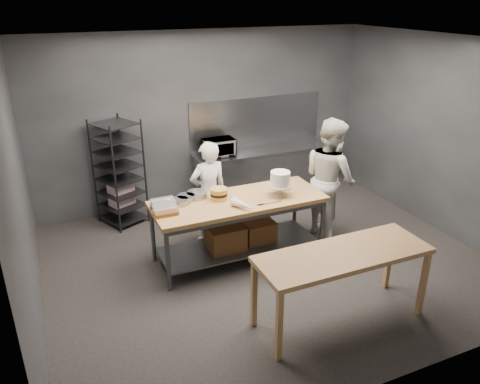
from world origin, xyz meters
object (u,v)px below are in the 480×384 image
object	(u,v)px
chef_right	(330,178)
layer_cake	(219,194)
speed_rack	(119,174)
near_counter	(343,259)
frosted_cake_stand	(280,180)
microwave	(219,147)
work_table	(239,222)
chef_behind	(209,193)

from	to	relation	value
chef_right	layer_cake	world-z (taller)	chef_right
speed_rack	layer_cake	size ratio (longest dim) A/B	7.41
near_counter	frosted_cake_stand	xyz separation A→B (m)	(0.07, 1.64, 0.34)
microwave	near_counter	bearing A→B (deg)	-89.16
work_table	near_counter	xyz separation A→B (m)	(0.51, -1.74, 0.24)
chef_behind	layer_cake	xyz separation A→B (m)	(-0.05, -0.56, 0.21)
chef_right	speed_rack	bearing A→B (deg)	57.74
work_table	near_counter	size ratio (longest dim) A/B	1.20
speed_rack	microwave	world-z (taller)	speed_rack
layer_cake	frosted_cake_stand	bearing A→B (deg)	-15.09
work_table	chef_behind	size ratio (longest dim) A/B	1.51
work_table	layer_cake	world-z (taller)	layer_cake
speed_rack	chef_behind	distance (m)	1.61
chef_behind	near_counter	bearing A→B (deg)	101.65
speed_rack	chef_behind	bearing A→B (deg)	-46.69
chef_behind	microwave	world-z (taller)	chef_behind
work_table	microwave	world-z (taller)	microwave
speed_rack	near_counter	bearing A→B (deg)	-63.22
work_table	chef_right	distance (m)	1.62
work_table	layer_cake	xyz separation A→B (m)	(-0.25, 0.12, 0.43)
work_table	speed_rack	bearing A→B (deg)	125.23
layer_cake	chef_right	bearing A→B (deg)	0.73
work_table	frosted_cake_stand	bearing A→B (deg)	-10.04
frosted_cake_stand	layer_cake	size ratio (longest dim) A/B	1.50
speed_rack	chef_right	distance (m)	3.34
microwave	frosted_cake_stand	bearing A→B (deg)	-86.44
work_table	microwave	bearing A→B (deg)	76.77
speed_rack	frosted_cake_stand	distance (m)	2.72
chef_behind	frosted_cake_stand	bearing A→B (deg)	130.39
frosted_cake_stand	chef_behind	bearing A→B (deg)	135.06
chef_behind	layer_cake	distance (m)	0.59
layer_cake	work_table	bearing A→B (deg)	-25.94
near_counter	frosted_cake_stand	size ratio (longest dim) A/B	5.65
near_counter	speed_rack	distance (m)	4.02
speed_rack	layer_cake	world-z (taller)	speed_rack
near_counter	frosted_cake_stand	bearing A→B (deg)	87.48
microwave	layer_cake	bearing A→B (deg)	-111.21
work_table	microwave	distance (m)	2.03
speed_rack	chef_right	size ratio (longest dim) A/B	0.94
chef_behind	chef_right	size ratio (longest dim) A/B	0.85
work_table	speed_rack	world-z (taller)	speed_rack
microwave	frosted_cake_stand	distance (m)	2.03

